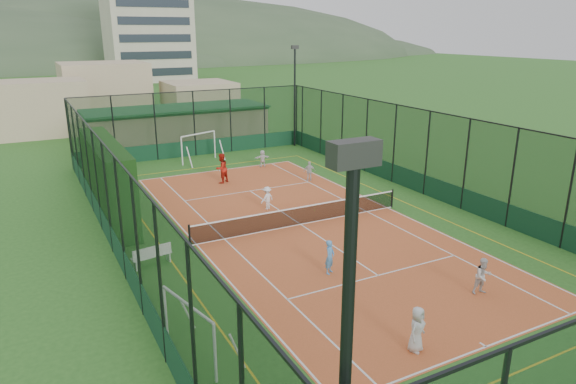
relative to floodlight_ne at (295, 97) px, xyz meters
name	(u,v)px	position (x,y,z in m)	size (l,w,h in m)	color
ground	(301,225)	(-8.60, -16.60, -4.12)	(300.00, 300.00, 0.00)	#2B5D20
court_slab	(301,225)	(-8.60, -16.60, -4.12)	(11.17, 23.97, 0.01)	#AF5226
tennis_net	(301,215)	(-8.60, -16.60, -3.59)	(11.67, 0.12, 1.06)	black
perimeter_fence	(301,177)	(-8.60, -16.60, -1.62)	(18.12, 34.12, 5.00)	black
floodlight_ne	(295,97)	(0.00, 0.00, 0.00)	(0.60, 0.26, 8.25)	black
clubhouse	(177,126)	(-8.60, 5.40, -2.55)	(15.20, 7.20, 3.15)	tan
distant_hills	(57,63)	(-8.60, 133.40, -4.12)	(200.00, 60.00, 24.00)	#384C33
hedge_left	(107,180)	(-16.90, -10.81, -2.12)	(1.37, 9.16, 4.01)	black
white_bench	(151,255)	(-16.40, -17.82, -3.66)	(1.67, 0.46, 0.94)	white
futsal_goal_near	(189,332)	(-16.93, -24.79, -3.20)	(0.84, 2.88, 1.86)	white
futsal_goal_far	(199,148)	(-8.97, -1.58, -3.08)	(3.24, 0.94, 2.09)	white
child_near_left	(417,329)	(-10.67, -27.59, -3.38)	(0.72, 0.47, 1.47)	silver
child_near_mid	(330,257)	(-10.20, -21.88, -3.41)	(0.52, 0.34, 1.42)	#4E9ADD
child_near_right	(483,276)	(-6.08, -25.97, -3.40)	(0.69, 0.54, 1.42)	silver
child_far_left	(267,198)	(-9.10, -13.69, -3.47)	(0.83, 0.48, 1.28)	white
child_far_right	(309,171)	(-4.25, -9.92, -3.47)	(0.76, 0.32, 1.29)	silver
child_far_back	(262,158)	(-5.42, -5.19, -3.52)	(1.11, 0.35, 1.20)	silver
coach	(222,168)	(-9.48, -7.71, -3.15)	(0.93, 0.73, 1.92)	#B41F13
tennis_balls	(288,212)	(-8.38, -14.79, -4.08)	(5.25, 0.66, 0.07)	#CCE033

